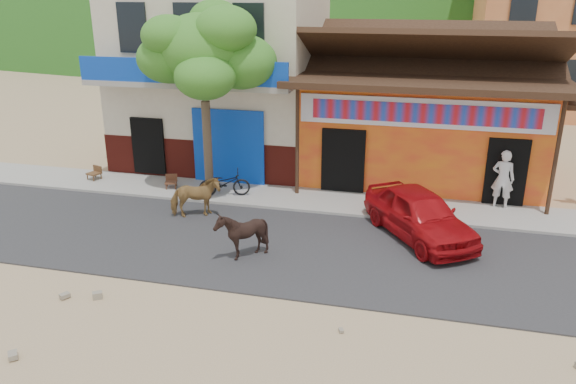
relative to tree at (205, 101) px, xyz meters
name	(u,v)px	position (x,y,z in m)	size (l,w,h in m)	color
ground	(311,303)	(4.60, -5.80, -3.12)	(120.00, 120.00, 0.00)	#9E825B
road	(331,253)	(4.60, -3.30, -3.10)	(60.00, 5.00, 0.04)	#28282B
sidewalk	(350,204)	(4.60, 0.20, -3.06)	(60.00, 2.00, 0.12)	gray
dance_club	(422,124)	(6.60, 4.20, -1.32)	(8.00, 6.00, 3.60)	orange
cafe_building	(224,70)	(-0.90, 4.20, 0.38)	(7.00, 6.00, 7.00)	beige
tree	(205,101)	(0.00, 0.00, 0.00)	(3.00, 3.00, 6.00)	#2D721E
cow_tan	(195,197)	(0.31, -1.90, -2.47)	(0.66, 1.44, 1.21)	olive
cow_dark	(242,234)	(2.48, -4.12, -2.45)	(1.02, 1.15, 1.27)	black
red_car	(419,214)	(6.73, -1.79, -2.41)	(1.58, 3.92, 1.34)	#A20B10
scooter	(224,183)	(0.60, -0.21, -2.57)	(0.57, 1.63, 0.86)	black
pedestrian	(503,179)	(9.10, 0.90, -2.10)	(0.66, 0.43, 1.80)	white
cafe_chair_left	(93,168)	(-4.40, 0.25, -2.57)	(0.40, 0.40, 0.86)	#4C3619
cafe_chair_right	(171,176)	(-1.40, 0.07, -2.59)	(0.38, 0.38, 0.82)	#4C2A19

